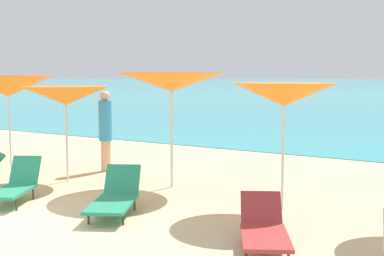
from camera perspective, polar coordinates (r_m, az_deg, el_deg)
ground_plane at (r=16.20m, az=6.96°, el=-2.69°), size 50.00×100.00×0.30m
umbrella_1 at (r=12.96m, az=-20.43°, el=4.54°), size 2.34×2.34×2.30m
umbrella_2 at (r=10.93m, az=-14.36°, el=3.61°), size 1.96×1.96×2.06m
umbrella_3 at (r=10.04m, az=-2.39°, el=5.30°), size 2.23×2.23×2.36m
umbrella_4 at (r=8.45m, az=10.56°, el=3.77°), size 1.83×1.83×2.17m
lounge_chair_3 at (r=6.76m, az=8.27°, el=-11.29°), size 1.20×1.55×0.62m
lounge_chair_4 at (r=8.37m, az=-8.84°, el=-7.79°), size 1.26×1.67×0.72m
lounge_chair_5 at (r=9.55m, az=-19.67°, el=-6.14°), size 1.13×1.46×0.77m
beachgoer_0 at (r=12.02m, az=-9.94°, el=-0.03°), size 0.32×0.32×1.93m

